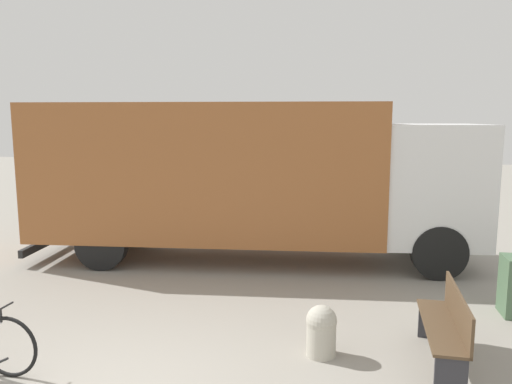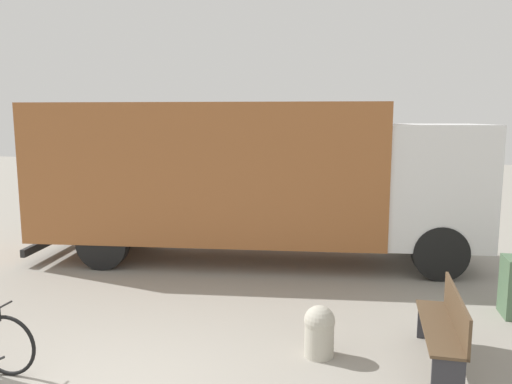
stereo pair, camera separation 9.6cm
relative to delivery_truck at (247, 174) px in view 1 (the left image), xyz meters
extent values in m
cube|color=#99592D|center=(-0.84, -0.07, 0.07)|extent=(7.34, 2.90, 2.79)
cube|color=silver|center=(3.71, 0.32, -0.14)|extent=(2.15, 2.36, 2.37)
cube|color=black|center=(-4.46, -0.39, -1.56)|extent=(0.29, 2.18, 0.16)
cylinder|color=black|center=(3.63, 1.30, -1.33)|extent=(1.05, 0.37, 1.03)
cylinder|color=black|center=(3.80, -0.66, -1.33)|extent=(1.05, 0.37, 1.03)
cylinder|color=black|center=(-2.89, 0.74, -1.33)|extent=(1.05, 0.37, 1.03)
cylinder|color=black|center=(-2.72, -1.22, -1.33)|extent=(1.05, 0.37, 1.03)
cube|color=brown|center=(3.23, -4.13, -1.33)|extent=(0.45, 1.70, 0.03)
cube|color=brown|center=(3.41, -4.14, -1.12)|extent=(0.09, 1.68, 0.46)
cube|color=#2D2D33|center=(3.20, -4.92, -1.60)|extent=(0.34, 0.06, 0.49)
cube|color=#2D2D33|center=(3.25, -3.34, -1.60)|extent=(0.34, 0.06, 0.49)
torus|color=black|center=(-1.78, -5.32, -1.47)|extent=(0.74, 0.05, 0.74)
cylinder|color=black|center=(-1.85, -5.32, -1.09)|extent=(0.03, 0.03, 0.16)
cylinder|color=black|center=(-1.85, -5.32, -1.02)|extent=(0.03, 0.44, 0.02)
cylinder|color=#B2AD9E|center=(1.79, -4.13, -1.61)|extent=(0.38, 0.38, 0.47)
sphere|color=#B2AD9E|center=(1.79, -4.13, -1.37)|extent=(0.40, 0.40, 0.40)
camera|label=1|loc=(2.04, -10.19, 1.18)|focal=35.00mm
camera|label=2|loc=(2.13, -10.18, 1.18)|focal=35.00mm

